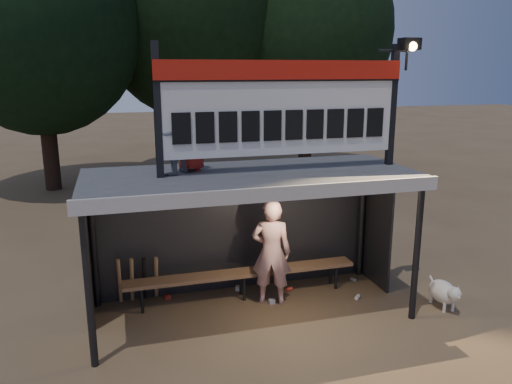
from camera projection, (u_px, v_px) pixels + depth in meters
ground at (251, 312)px, 8.12m from camera, size 80.00×80.00×0.00m
player at (271, 252)px, 8.24m from camera, size 0.76×0.63×1.79m
child_a at (170, 136)px, 7.26m from camera, size 0.71×0.70×1.15m
child_b at (191, 137)px, 7.57m from camera, size 0.54×0.39×1.03m
dugout_shelter at (247, 198)px, 7.91m from camera, size 5.10×2.08×2.32m
scoreboard_assembly at (286, 105)px, 7.46m from camera, size 4.10×0.27×1.99m
bench at (242, 274)px, 8.53m from camera, size 4.00×0.35×0.48m
tree_left at (36, 12)px, 15.08m from camera, size 6.46×6.46×9.27m
tree_mid at (193, 1)px, 17.65m from camera, size 7.22×7.22×10.36m
tree_right at (308, 31)px, 18.01m from camera, size 6.08×6.08×8.72m
dog at (444, 292)px, 8.19m from camera, size 0.36×0.81×0.49m
bats at (138, 279)px, 8.33m from camera, size 0.67×0.35×0.84m
litter at (278, 292)px, 8.75m from camera, size 3.52×1.02×0.08m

